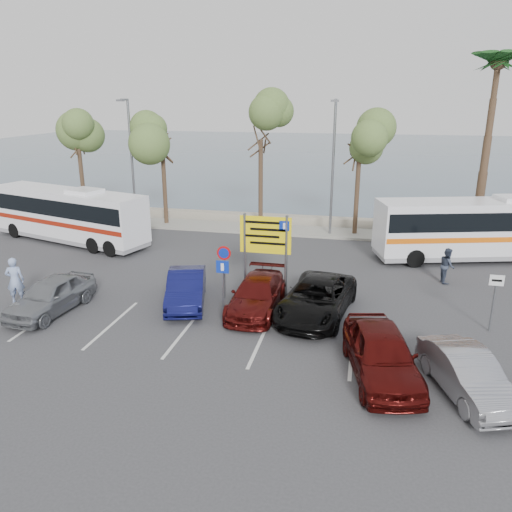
% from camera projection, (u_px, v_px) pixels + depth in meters
% --- Properties ---
extents(ground, '(120.00, 120.00, 0.00)m').
position_uv_depth(ground, '(223.00, 323.00, 19.07)').
color(ground, '#37373A').
rests_on(ground, ground).
extents(kerb_strip, '(44.00, 2.40, 0.15)m').
position_uv_depth(kerb_strip, '(283.00, 230.00, 32.06)').
color(kerb_strip, gray).
rests_on(kerb_strip, ground).
extents(seawall, '(48.00, 0.80, 0.60)m').
position_uv_depth(seawall, '(288.00, 220.00, 33.85)').
color(seawall, gray).
rests_on(seawall, ground).
extents(sea, '(140.00, 140.00, 0.00)m').
position_uv_depth(sea, '(334.00, 154.00, 74.86)').
color(sea, '#3F5A66').
rests_on(sea, ground).
extents(tree_far_left, '(3.20, 3.20, 7.60)m').
position_uv_depth(tree_far_left, '(77.00, 127.00, 33.04)').
color(tree_far_left, '#382619').
rests_on(tree_far_left, kerb_strip).
extents(tree_left, '(3.20, 3.20, 7.20)m').
position_uv_depth(tree_left, '(162.00, 134.00, 31.90)').
color(tree_left, '#382619').
rests_on(tree_left, kerb_strip).
extents(tree_mid, '(3.20, 3.20, 8.00)m').
position_uv_depth(tree_mid, '(261.00, 124.00, 30.37)').
color(tree_mid, '#382619').
rests_on(tree_mid, kerb_strip).
extents(tree_right, '(3.20, 3.20, 7.40)m').
position_uv_depth(tree_right, '(361.00, 134.00, 29.28)').
color(tree_right, '#382619').
rests_on(tree_right, kerb_strip).
extents(palm_tree, '(4.80, 4.80, 11.20)m').
position_uv_depth(palm_tree, '(498.00, 65.00, 26.71)').
color(palm_tree, '#382619').
rests_on(palm_tree, kerb_strip).
extents(street_lamp_left, '(0.45, 1.15, 8.01)m').
position_uv_depth(street_lamp_left, '(131.00, 156.00, 32.30)').
color(street_lamp_left, slate).
rests_on(street_lamp_left, kerb_strip).
extents(street_lamp_right, '(0.45, 1.15, 8.01)m').
position_uv_depth(street_lamp_right, '(333.00, 161.00, 29.62)').
color(street_lamp_right, slate).
rests_on(street_lamp_right, kerb_strip).
extents(direction_sign, '(2.20, 0.12, 3.60)m').
position_uv_depth(direction_sign, '(266.00, 241.00, 21.09)').
color(direction_sign, slate).
rests_on(direction_sign, ground).
extents(sign_no_stop, '(0.60, 0.08, 2.35)m').
position_uv_depth(sign_no_stop, '(224.00, 264.00, 20.93)').
color(sign_no_stop, slate).
rests_on(sign_no_stop, ground).
extents(sign_parking, '(0.50, 0.07, 2.25)m').
position_uv_depth(sign_parking, '(223.00, 280.00, 19.40)').
color(sign_parking, slate).
rests_on(sign_parking, ground).
extents(sign_taxi, '(0.50, 0.07, 2.20)m').
position_uv_depth(sign_taxi, '(494.00, 295.00, 18.00)').
color(sign_taxi, slate).
rests_on(sign_taxi, ground).
extents(lane_markings, '(12.02, 4.20, 0.01)m').
position_uv_depth(lane_markings, '(186.00, 332.00, 18.37)').
color(lane_markings, silver).
rests_on(lane_markings, ground).
extents(coach_bus_left, '(10.79, 5.17, 3.30)m').
position_uv_depth(coach_bus_left, '(68.00, 217.00, 29.34)').
color(coach_bus_left, white).
rests_on(coach_bus_left, ground).
extents(coach_bus_right, '(11.08, 5.18, 3.39)m').
position_uv_depth(coach_bus_right, '(481.00, 231.00, 26.08)').
color(coach_bus_right, white).
rests_on(coach_bus_right, ground).
extents(car_silver_a, '(2.11, 4.35, 1.43)m').
position_uv_depth(car_silver_a, '(51.00, 295.00, 19.87)').
color(car_silver_a, gray).
rests_on(car_silver_a, ground).
extents(car_blue, '(2.60, 4.47, 1.39)m').
position_uv_depth(car_blue, '(186.00, 288.00, 20.66)').
color(car_blue, '#10134D').
rests_on(car_blue, ground).
extents(car_maroon, '(1.89, 4.60, 1.33)m').
position_uv_depth(car_maroon, '(257.00, 295.00, 20.05)').
color(car_maroon, '#4E0E0D').
rests_on(car_maroon, ground).
extents(car_red, '(2.81, 4.92, 1.58)m').
position_uv_depth(car_red, '(381.00, 353.00, 15.22)').
color(car_red, '#480C0A').
rests_on(car_red, ground).
extents(suv_black, '(3.15, 5.48, 1.44)m').
position_uv_depth(suv_black, '(317.00, 298.00, 19.54)').
color(suv_black, black).
rests_on(suv_black, ground).
extents(car_silver_b, '(2.61, 4.20, 1.31)m').
position_uv_depth(car_silver_b, '(467.00, 374.00, 14.34)').
color(car_silver_b, gray).
rests_on(car_silver_b, ground).
extents(pedestrian_near, '(0.85, 0.73, 1.97)m').
position_uv_depth(pedestrian_near, '(15.00, 280.00, 20.72)').
color(pedestrian_near, '#8FA4D1').
rests_on(pedestrian_near, ground).
extents(pedestrian_far, '(0.70, 0.86, 1.65)m').
position_uv_depth(pedestrian_far, '(447.00, 266.00, 23.03)').
color(pedestrian_far, '#333B4D').
rests_on(pedestrian_far, ground).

